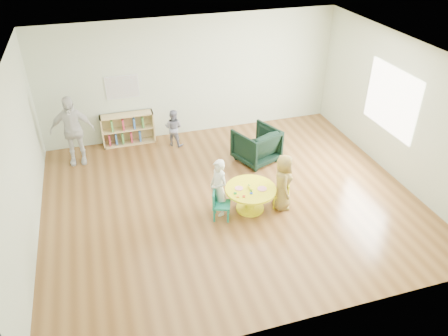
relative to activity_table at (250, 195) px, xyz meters
name	(u,v)px	position (x,y,z in m)	size (l,w,h in m)	color
room	(232,109)	(-0.24, 0.42, 1.57)	(7.10, 7.00, 2.80)	brown
activity_table	(250,195)	(0.00, 0.00, 0.00)	(0.94, 0.94, 0.51)	#F6F114
kid_chair_left	(219,204)	(-0.62, -0.08, -0.01)	(0.40, 0.40, 0.58)	#177F67
kid_chair_right	(283,193)	(0.62, -0.08, -0.04)	(0.38, 0.38, 0.53)	#F6F114
bookshelf	(127,129)	(-1.87, 3.27, 0.04)	(1.20, 0.30, 0.75)	tan
alphabet_poster	(122,87)	(-1.86, 3.40, 1.03)	(0.74, 0.01, 0.54)	silver
armchair	(256,145)	(0.72, 1.63, 0.06)	(0.82, 0.84, 0.77)	black
child_left	(219,188)	(-0.59, 0.07, 0.23)	(0.41, 0.27, 1.11)	white
child_right	(283,182)	(0.59, -0.10, 0.23)	(0.54, 0.35, 1.10)	yellow
toddler	(174,128)	(-0.85, 2.86, 0.12)	(0.43, 0.34, 0.89)	#1C2146
adult_caretaker	(72,131)	(-3.04, 2.70, 0.45)	(0.91, 0.38, 1.55)	silver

